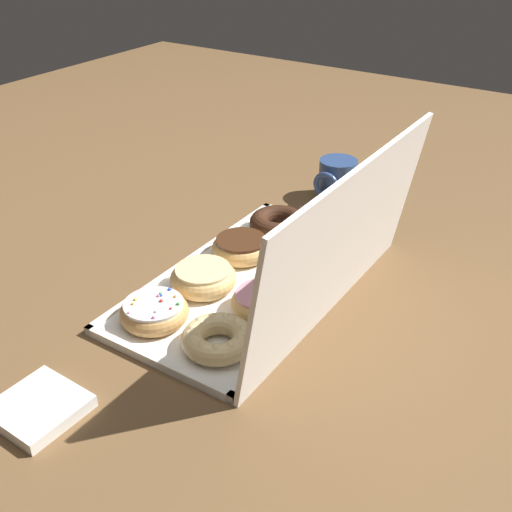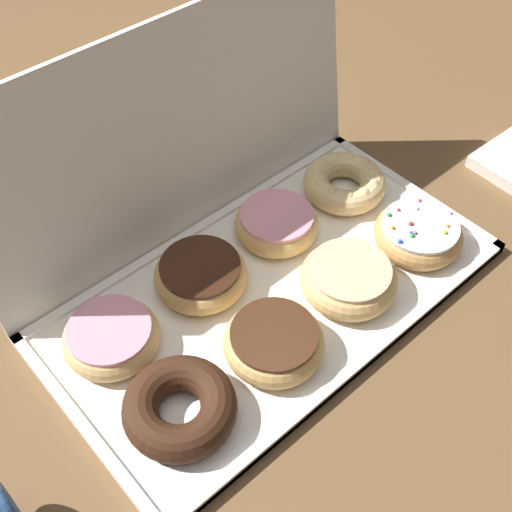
{
  "view_description": "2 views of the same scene",
  "coord_description": "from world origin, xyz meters",
  "px_view_note": "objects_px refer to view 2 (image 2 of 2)",
  "views": [
    {
      "loc": [
        0.78,
        0.52,
        0.62
      ],
      "look_at": [
        -0.0,
        0.0,
        0.06
      ],
      "focal_mm": 43.53,
      "sensor_mm": 36.0,
      "label": 1
    },
    {
      "loc": [
        -0.33,
        -0.35,
        0.62
      ],
      "look_at": [
        0.0,
        0.03,
        0.04
      ],
      "focal_mm": 45.19,
      "sensor_mm": 36.0,
      "label": 2
    }
  ],
  "objects_px": {
    "pink_frosted_donut_4": "(111,337)",
    "pink_frosted_donut_6": "(277,223)",
    "chocolate_cake_ring_donut_0": "(180,407)",
    "glazed_ring_donut_2": "(349,279)",
    "cruller_donut_7": "(344,182)",
    "chocolate_frosted_donut_5": "(201,274)",
    "donut_box": "(272,293)",
    "sprinkle_donut_3": "(418,233)",
    "chocolate_frosted_donut_1": "(274,342)"
  },
  "relations": [
    {
      "from": "chocolate_frosted_donut_5",
      "to": "pink_frosted_donut_6",
      "type": "xyz_separation_m",
      "value": [
        0.13,
        0.0,
        -0.0
      ]
    },
    {
      "from": "cruller_donut_7",
      "to": "pink_frosted_donut_6",
      "type": "bearing_deg",
      "value": 177.41
    },
    {
      "from": "chocolate_cake_ring_donut_0",
      "to": "glazed_ring_donut_2",
      "type": "distance_m",
      "value": 0.25
    },
    {
      "from": "pink_frosted_donut_4",
      "to": "chocolate_frosted_donut_5",
      "type": "bearing_deg",
      "value": 1.55
    },
    {
      "from": "pink_frosted_donut_4",
      "to": "cruller_donut_7",
      "type": "relative_size",
      "value": 0.96
    },
    {
      "from": "sprinkle_donut_3",
      "to": "chocolate_frosted_donut_5",
      "type": "distance_m",
      "value": 0.28
    },
    {
      "from": "chocolate_frosted_donut_5",
      "to": "chocolate_frosted_donut_1",
      "type": "bearing_deg",
      "value": -89.81
    },
    {
      "from": "chocolate_cake_ring_donut_0",
      "to": "glazed_ring_donut_2",
      "type": "height_order",
      "value": "glazed_ring_donut_2"
    },
    {
      "from": "chocolate_frosted_donut_1",
      "to": "chocolate_frosted_donut_5",
      "type": "distance_m",
      "value": 0.13
    },
    {
      "from": "cruller_donut_7",
      "to": "chocolate_frosted_donut_5",
      "type": "bearing_deg",
      "value": 179.43
    },
    {
      "from": "pink_frosted_donut_4",
      "to": "glazed_ring_donut_2",
      "type": "bearing_deg",
      "value": -24.94
    },
    {
      "from": "chocolate_frosted_donut_1",
      "to": "chocolate_frosted_donut_5",
      "type": "relative_size",
      "value": 1.0
    },
    {
      "from": "chocolate_frosted_donut_5",
      "to": "donut_box",
      "type": "bearing_deg",
      "value": -47.61
    },
    {
      "from": "sprinkle_donut_3",
      "to": "pink_frosted_donut_4",
      "type": "relative_size",
      "value": 1.04
    },
    {
      "from": "pink_frosted_donut_4",
      "to": "pink_frosted_donut_6",
      "type": "relative_size",
      "value": 0.99
    },
    {
      "from": "chocolate_frosted_donut_5",
      "to": "cruller_donut_7",
      "type": "bearing_deg",
      "value": -0.57
    },
    {
      "from": "donut_box",
      "to": "chocolate_cake_ring_donut_0",
      "type": "relative_size",
      "value": 4.57
    },
    {
      "from": "chocolate_frosted_donut_1",
      "to": "cruller_donut_7",
      "type": "distance_m",
      "value": 0.28
    },
    {
      "from": "chocolate_frosted_donut_5",
      "to": "sprinkle_donut_3",
      "type": "bearing_deg",
      "value": -27.61
    },
    {
      "from": "sprinkle_donut_3",
      "to": "chocolate_frosted_donut_5",
      "type": "bearing_deg",
      "value": 152.39
    },
    {
      "from": "pink_frosted_donut_6",
      "to": "cruller_donut_7",
      "type": "height_order",
      "value": "cruller_donut_7"
    },
    {
      "from": "sprinkle_donut_3",
      "to": "pink_frosted_donut_6",
      "type": "height_order",
      "value": "sprinkle_donut_3"
    },
    {
      "from": "donut_box",
      "to": "pink_frosted_donut_6",
      "type": "xyz_separation_m",
      "value": [
        0.07,
        0.07,
        0.02
      ]
    },
    {
      "from": "chocolate_cake_ring_donut_0",
      "to": "donut_box",
      "type": "bearing_deg",
      "value": 17.83
    },
    {
      "from": "glazed_ring_donut_2",
      "to": "sprinkle_donut_3",
      "type": "bearing_deg",
      "value": -3.4
    },
    {
      "from": "sprinkle_donut_3",
      "to": "glazed_ring_donut_2",
      "type": "bearing_deg",
      "value": 176.6
    },
    {
      "from": "glazed_ring_donut_2",
      "to": "chocolate_frosted_donut_5",
      "type": "relative_size",
      "value": 1.04
    },
    {
      "from": "chocolate_frosted_donut_1",
      "to": "chocolate_frosted_donut_5",
      "type": "height_order",
      "value": "same"
    },
    {
      "from": "pink_frosted_donut_6",
      "to": "pink_frosted_donut_4",
      "type": "bearing_deg",
      "value": -178.54
    },
    {
      "from": "chocolate_frosted_donut_1",
      "to": "pink_frosted_donut_6",
      "type": "height_order",
      "value": "chocolate_frosted_donut_1"
    },
    {
      "from": "glazed_ring_donut_2",
      "to": "sprinkle_donut_3",
      "type": "xyz_separation_m",
      "value": [
        0.12,
        -0.01,
        -0.0
      ]
    },
    {
      "from": "sprinkle_donut_3",
      "to": "cruller_donut_7",
      "type": "height_order",
      "value": "sprinkle_donut_3"
    },
    {
      "from": "glazed_ring_donut_2",
      "to": "pink_frosted_donut_4",
      "type": "xyz_separation_m",
      "value": [
        -0.26,
        0.12,
        -0.0
      ]
    },
    {
      "from": "pink_frosted_donut_4",
      "to": "cruller_donut_7",
      "type": "xyz_separation_m",
      "value": [
        0.38,
        0.0,
        0.0
      ]
    },
    {
      "from": "chocolate_cake_ring_donut_0",
      "to": "sprinkle_donut_3",
      "type": "height_order",
      "value": "sprinkle_donut_3"
    },
    {
      "from": "chocolate_cake_ring_donut_0",
      "to": "sprinkle_donut_3",
      "type": "distance_m",
      "value": 0.37
    },
    {
      "from": "chocolate_frosted_donut_5",
      "to": "cruller_donut_7",
      "type": "xyz_separation_m",
      "value": [
        0.25,
        -0.0,
        -0.0
      ]
    },
    {
      "from": "pink_frosted_donut_4",
      "to": "donut_box",
      "type": "bearing_deg",
      "value": -17.81
    },
    {
      "from": "chocolate_cake_ring_donut_0",
      "to": "sprinkle_donut_3",
      "type": "bearing_deg",
      "value": -1.12
    },
    {
      "from": "pink_frosted_donut_6",
      "to": "sprinkle_donut_3",
      "type": "bearing_deg",
      "value": -47.5
    },
    {
      "from": "chocolate_cake_ring_donut_0",
      "to": "pink_frosted_donut_4",
      "type": "bearing_deg",
      "value": 92.3
    },
    {
      "from": "sprinkle_donut_3",
      "to": "chocolate_frosted_donut_5",
      "type": "height_order",
      "value": "sprinkle_donut_3"
    },
    {
      "from": "chocolate_cake_ring_donut_0",
      "to": "chocolate_frosted_donut_5",
      "type": "bearing_deg",
      "value": 44.52
    },
    {
      "from": "pink_frosted_donut_6",
      "to": "chocolate_cake_ring_donut_0",
      "type": "bearing_deg",
      "value": -153.43
    },
    {
      "from": "glazed_ring_donut_2",
      "to": "sprinkle_donut_3",
      "type": "distance_m",
      "value": 0.12
    },
    {
      "from": "chocolate_frosted_donut_1",
      "to": "chocolate_cake_ring_donut_0",
      "type": "bearing_deg",
      "value": 177.31
    },
    {
      "from": "sprinkle_donut_3",
      "to": "pink_frosted_donut_4",
      "type": "xyz_separation_m",
      "value": [
        -0.38,
        0.13,
        -0.0
      ]
    },
    {
      "from": "glazed_ring_donut_2",
      "to": "cruller_donut_7",
      "type": "bearing_deg",
      "value": 44.8
    },
    {
      "from": "chocolate_frosted_donut_5",
      "to": "pink_frosted_donut_4",
      "type": "bearing_deg",
      "value": -178.45
    },
    {
      "from": "chocolate_cake_ring_donut_0",
      "to": "glazed_ring_donut_2",
      "type": "relative_size",
      "value": 1.02
    }
  ]
}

